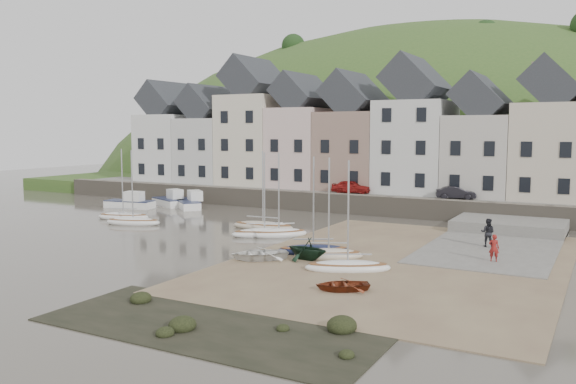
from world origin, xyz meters
The scene contains 27 objects.
ground centered at (0.00, 0.00, 0.00)m, with size 160.00×160.00×0.00m, color #494439.
quay_land centered at (0.00, 32.00, 0.75)m, with size 90.00×30.00×1.50m, color #375723.
quay_street centered at (0.00, 20.50, 1.55)m, with size 70.00×7.00×0.10m, color slate.
seawall centered at (0.00, 17.00, 0.90)m, with size 70.00×1.20×1.80m, color slate.
beach centered at (11.00, 0.00, 0.03)m, with size 18.00×26.00×0.06m, color brown.
slipway centered at (15.00, 8.00, 0.06)m, with size 8.00×18.00×0.12m, color slate.
hillside centered at (-5.00, 60.00, -17.99)m, with size 134.40×84.00×84.00m.
townhouse_terrace centered at (1.76, 24.00, 7.32)m, with size 61.05×8.00×13.93m.
sailboat_0 centered at (-15.43, 4.37, 0.26)m, with size 4.82×2.98×6.32m.
sailboat_1 centered at (-12.58, 2.55, 0.26)m, with size 4.85×2.91×6.32m.
sailboat_2 centered at (-2.09, 5.74, 0.26)m, with size 5.31×1.87×6.32m.
sailboat_3 centered at (0.61, 3.49, 0.26)m, with size 4.13×3.92×6.32m.
sailboat_4 centered at (-0.38, 3.14, 0.26)m, with size 4.69×4.24×6.32m.
sailboat_5 centered at (5.52, -0.81, 0.26)m, with size 4.70×3.55×6.32m.
sailboat_6 centered at (9.16, -3.94, 0.26)m, with size 4.89×3.52×6.32m.
sailboat_7 centered at (6.87, -1.47, 0.27)m, with size 4.39×3.22×6.32m.
motorboat_0 centered at (-17.79, 13.46, 0.58)m, with size 4.79×3.46×1.70m.
motorboat_1 centered at (-20.06, 10.20, 0.58)m, with size 5.18×2.58×1.70m.
motorboat_2 centered at (-15.27, 13.28, 0.58)m, with size 5.31×4.85×1.70m.
rowboat_white centered at (3.50, -3.98, 0.41)m, with size 2.43×3.41×0.71m, color white.
rowboat_green centered at (6.02, -2.64, 0.74)m, with size 2.23×2.58×1.36m, color black.
rowboat_red centered at (10.53, -7.87, 0.33)m, with size 1.86×2.60×0.54m, color maroon.
person_red centered at (15.85, 1.90, 0.92)m, with size 0.58×0.38×1.60m, color maroon.
person_dark centered at (14.72, 6.29, 1.05)m, with size 0.90×0.70×1.86m, color black.
car_left centered at (-0.42, 19.50, 2.24)m, with size 1.51×3.75×1.28m, color maroon.
car_right centered at (9.60, 19.50, 2.17)m, with size 1.20×3.45×1.14m, color black.
shore_rocks centered at (8.39, -14.79, 0.10)m, with size 14.00×6.00×0.75m.
Camera 1 is at (21.59, -33.56, 7.74)m, focal length 37.05 mm.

